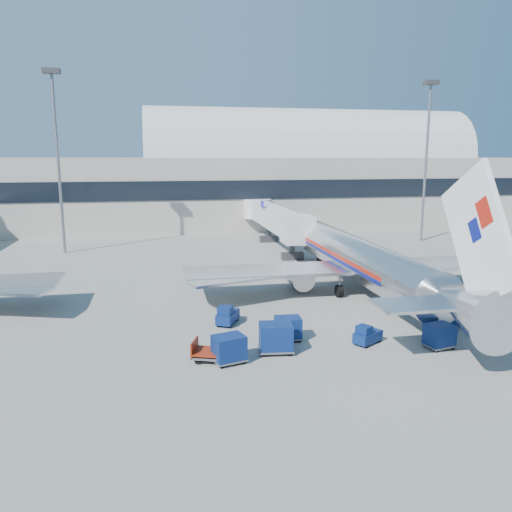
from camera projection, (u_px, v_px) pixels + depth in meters
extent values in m
plane|color=gray|center=(266.00, 314.00, 39.20)|extent=(260.00, 260.00, 0.00)
cube|color=#B2AA9E|center=(59.00, 193.00, 87.20)|extent=(170.00, 28.00, 12.00)
cube|color=black|center=(40.00, 192.00, 73.58)|extent=(170.00, 0.40, 3.00)
cylinder|color=silver|center=(306.00, 158.00, 94.53)|extent=(60.00, 18.00, 18.00)
cylinder|color=silver|center=(357.00, 258.00, 46.30)|extent=(3.80, 28.00, 3.80)
sphere|color=silver|center=(312.00, 235.00, 59.77)|extent=(3.72, 3.72, 3.72)
cone|color=silver|center=(467.00, 307.00, 29.86)|extent=(3.80, 6.00, 3.80)
cube|color=#AB1A0D|center=(353.00, 254.00, 47.21)|extent=(3.85, 20.16, 0.32)
cube|color=navy|center=(353.00, 257.00, 47.28)|extent=(3.85, 20.16, 0.32)
cube|color=white|center=(479.00, 236.00, 28.52)|extent=(0.35, 7.79, 8.74)
cube|color=silver|center=(463.00, 302.00, 30.30)|extent=(11.00, 3.00, 0.18)
cube|color=silver|center=(361.00, 267.00, 45.45)|extent=(32.00, 5.00, 0.28)
cylinder|color=#B7B7BC|center=(298.00, 276.00, 46.04)|extent=(2.10, 3.80, 2.10)
cylinder|color=#B7B7BC|center=(408.00, 271.00, 48.12)|extent=(2.10, 3.80, 2.10)
cylinder|color=black|center=(319.00, 260.00, 57.36)|extent=(0.40, 0.90, 0.90)
cube|color=silver|center=(274.00, 217.00, 68.73)|extent=(2.70, 24.00, 2.70)
cube|color=silver|center=(298.00, 229.00, 56.99)|extent=(3.40, 3.20, 3.20)
cylinder|color=silver|center=(257.00, 209.00, 79.80)|extent=(4.40, 4.40, 3.00)
cube|color=#2D2D30|center=(292.00, 245.00, 59.53)|extent=(0.50, 0.50, 3.00)
cube|color=#2D2D30|center=(292.00, 256.00, 59.80)|extent=(2.60, 1.00, 0.90)
cube|color=#2D2D30|center=(269.00, 230.00, 72.04)|extent=(0.50, 0.50, 3.00)
cube|color=#2D2D30|center=(269.00, 239.00, 72.31)|extent=(2.60, 1.00, 0.90)
cube|color=navy|center=(262.00, 204.00, 68.07)|extent=(0.12, 1.40, 0.90)
cylinder|color=slate|center=(59.00, 166.00, 62.15)|extent=(0.36, 0.36, 22.00)
cube|color=#2D2D30|center=(51.00, 71.00, 59.94)|extent=(2.00, 1.20, 0.60)
cylinder|color=slate|center=(426.00, 165.00, 71.59)|extent=(0.36, 0.36, 22.00)
cube|color=#2D2D30|center=(431.00, 83.00, 69.39)|extent=(2.00, 1.20, 0.60)
cube|color=#9E9E96|center=(458.00, 290.00, 44.44)|extent=(3.00, 0.55, 0.90)
cube|color=#9E9E96|center=(491.00, 289.00, 45.06)|extent=(3.00, 0.55, 0.90)
cube|color=#0B1F54|center=(368.00, 337.00, 32.92)|extent=(2.26, 1.94, 0.66)
cube|color=#0B1F54|center=(364.00, 330.00, 32.52)|extent=(1.14, 1.17, 0.62)
cylinder|color=black|center=(369.00, 336.00, 33.73)|extent=(0.52, 0.43, 0.50)
cube|color=#0B1F54|center=(463.00, 318.00, 36.49)|extent=(2.73, 2.01, 0.80)
cube|color=#0B1F54|center=(456.00, 309.00, 36.45)|extent=(1.27, 1.34, 0.75)
cylinder|color=black|center=(473.00, 320.00, 36.87)|extent=(0.64, 0.43, 0.60)
cube|color=#0B1F54|center=(228.00, 317.00, 36.83)|extent=(2.05, 2.54, 0.74)
cube|color=#0B1F54|center=(225.00, 311.00, 36.25)|extent=(1.28, 1.24, 0.69)
cylinder|color=black|center=(226.00, 316.00, 37.75)|extent=(0.45, 0.59, 0.55)
cube|color=#0B1F54|center=(288.00, 327.00, 33.50)|extent=(1.78, 1.43, 1.37)
cube|color=slate|center=(288.00, 337.00, 33.64)|extent=(1.88, 1.48, 0.09)
cylinder|color=black|center=(296.00, 334.00, 34.23)|extent=(0.39, 0.17, 0.38)
cube|color=#0B1F54|center=(276.00, 336.00, 31.30)|extent=(2.18, 1.78, 1.63)
cube|color=slate|center=(276.00, 349.00, 31.46)|extent=(2.30, 1.85, 0.11)
cylinder|color=black|center=(287.00, 345.00, 32.13)|extent=(0.47, 0.23, 0.45)
cube|color=#0B1F54|center=(229.00, 348.00, 29.76)|extent=(2.13, 1.85, 1.46)
cube|color=slate|center=(229.00, 359.00, 29.91)|extent=(2.24, 1.93, 0.10)
cylinder|color=black|center=(236.00, 354.00, 30.71)|extent=(0.43, 0.27, 0.40)
cube|color=#0B1F54|center=(439.00, 335.00, 32.09)|extent=(1.95, 1.66, 1.37)
cube|color=slate|center=(439.00, 345.00, 32.23)|extent=(2.05, 1.73, 0.09)
cylinder|color=black|center=(441.00, 341.00, 32.96)|extent=(0.40, 0.23, 0.38)
cube|color=#0B1F54|center=(506.00, 314.00, 35.97)|extent=(2.15, 1.82, 1.53)
cube|color=slate|center=(505.00, 324.00, 36.12)|extent=(2.26, 1.89, 0.11)
cylinder|color=black|center=(512.00, 322.00, 36.69)|extent=(0.45, 0.25, 0.42)
cube|color=slate|center=(213.00, 355.00, 30.13)|extent=(2.75, 2.29, 0.13)
cube|color=maroon|center=(213.00, 352.00, 30.08)|extent=(2.76, 2.34, 0.09)
cylinder|color=black|center=(227.00, 355.00, 30.62)|extent=(0.46, 0.30, 0.43)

